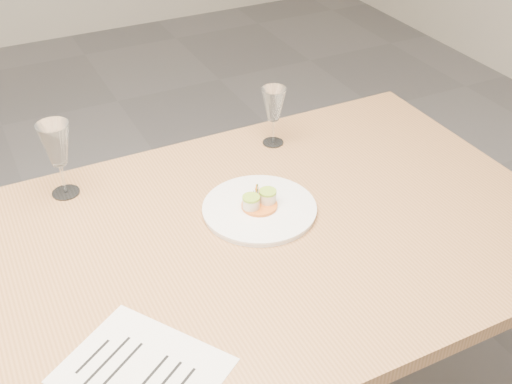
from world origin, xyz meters
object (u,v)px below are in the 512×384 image
dining_table (94,307)px  recipe_sheet (142,371)px  wine_glass_1 (56,146)px  wine_glass_2 (274,106)px  dinner_plate (260,208)px

dining_table → recipe_sheet: bearing=-84.1°
wine_glass_1 → recipe_sheet: bearing=-90.6°
wine_glass_2 → recipe_sheet: bearing=-134.2°
recipe_sheet → wine_glass_2: size_ratio=2.09×
wine_glass_1 → wine_glass_2: size_ratio=1.16×
wine_glass_1 → wine_glass_2: 0.63m
dinner_plate → wine_glass_2: wine_glass_2 is taller
dining_table → recipe_sheet: (0.03, -0.28, 0.07)m
dinner_plate → wine_glass_2: (0.20, 0.29, 0.12)m
dinner_plate → wine_glass_1: 0.55m
dinner_plate → recipe_sheet: bearing=-140.7°
dinner_plate → recipe_sheet: size_ratio=0.78×
dining_table → wine_glass_1: bearing=84.7°
dinner_plate → recipe_sheet: (-0.44, -0.36, -0.01)m
recipe_sheet → wine_glass_1: wine_glass_1 is taller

